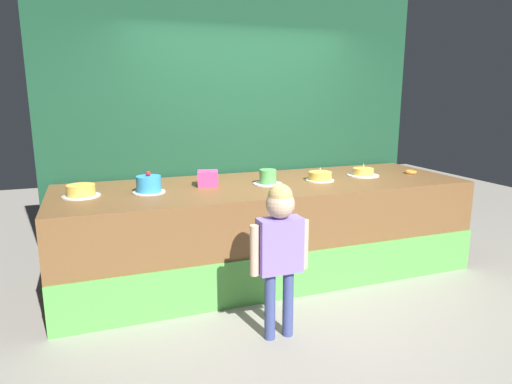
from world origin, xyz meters
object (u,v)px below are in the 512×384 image
at_px(child_figure, 280,241).
at_px(pink_box, 208,178).
at_px(cake_far_left, 81,191).
at_px(donut, 411,172).
at_px(cake_left, 149,185).
at_px(cake_center, 268,178).
at_px(cake_right, 320,176).
at_px(cake_far_right, 363,172).

relative_size(child_figure, pink_box, 6.15).
distance_m(child_figure, cake_far_left, 1.81).
height_order(donut, cake_left, cake_left).
relative_size(donut, cake_center, 0.45).
distance_m(donut, cake_right, 1.13).
distance_m(cake_far_left, cake_right, 2.26).
xyz_separation_m(donut, cake_center, (-1.69, -0.00, 0.05)).
xyz_separation_m(pink_box, cake_right, (1.13, -0.13, -0.03)).
relative_size(pink_box, cake_far_right, 0.56).
xyz_separation_m(cake_far_left, cake_left, (0.56, -0.04, 0.02)).
relative_size(cake_right, cake_far_right, 0.86).
xyz_separation_m(pink_box, cake_center, (0.56, -0.13, -0.01)).
bearing_deg(child_figure, donut, 29.37).
relative_size(cake_far_left, cake_far_right, 0.94).
bearing_deg(cake_far_right, cake_far_left, -179.79).
relative_size(cake_far_left, cake_left, 1.12).
relative_size(cake_far_left, cake_center, 1.11).
relative_size(child_figure, donut, 9.11).
distance_m(donut, cake_far_right, 0.57).
bearing_deg(cake_left, cake_right, -0.95).
height_order(pink_box, cake_left, cake_left).
height_order(cake_left, cake_center, cake_left).
xyz_separation_m(pink_box, donut, (2.26, -0.12, -0.06)).
xyz_separation_m(pink_box, cake_far_right, (1.69, -0.05, -0.04)).
relative_size(cake_left, cake_far_right, 0.84).
height_order(child_figure, pink_box, child_figure).
height_order(cake_far_left, cake_center, cake_center).
xyz_separation_m(cake_center, cake_far_right, (1.13, 0.07, -0.03)).
xyz_separation_m(donut, cake_far_right, (-0.56, 0.07, 0.02)).
distance_m(child_figure, cake_right, 1.50).
bearing_deg(cake_center, cake_far_right, 3.77).
bearing_deg(pink_box, cake_center, -12.56).
distance_m(cake_center, cake_far_right, 1.13).
distance_m(child_figure, donut, 2.37).
relative_size(child_figure, cake_right, 4.05).
xyz_separation_m(pink_box, cake_far_left, (-1.13, -0.06, -0.02)).
height_order(pink_box, cake_right, pink_box).
bearing_deg(pink_box, cake_far_right, -1.74).
height_order(cake_left, cake_far_right, cake_left).
distance_m(donut, cake_left, 2.82).
xyz_separation_m(child_figure, cake_center, (0.37, 1.16, 0.23)).
bearing_deg(cake_right, pink_box, 173.25).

